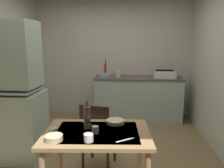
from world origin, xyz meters
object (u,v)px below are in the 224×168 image
Objects in this scene: dining_table at (97,142)px; teacup_mint at (89,138)px; hand_pump at (105,69)px; serving_bowl_wide at (54,138)px; hutch_cabinet at (11,97)px; mixing_bowl_counter at (105,75)px; sink_basin at (164,74)px; chair_far_side at (98,134)px; glass_bottle at (87,117)px.

dining_table is 12.59× the size of teacup_mint.
hand_pump is at bearing 94.72° from dining_table.
serving_bowl_wide is (-0.15, -2.80, -0.31)m from hand_pump.
dining_table is at bearing 32.74° from serving_bowl_wide.
hand_pump is 2.82m from serving_bowl_wide.
hand_pump is at bearing 57.78° from hutch_cabinet.
mixing_bowl_counter is 1.41× the size of serving_bowl_wide.
teacup_mint is at bearing -111.42° from sink_basin.
hand_pump is 2.37× the size of serving_bowl_wide.
sink_basin is at bearing 2.29° from mixing_bowl_counter.
serving_bowl_wide is (0.97, -1.02, -0.11)m from hutch_cabinet.
mixing_bowl_counter is (1.12, 1.68, 0.06)m from hutch_cabinet.
mixing_bowl_counter is 1.94m from chair_far_side.
chair_far_side is at bearing -86.41° from hand_pump.
mixing_bowl_counter is at bearing 93.86° from chair_far_side.
dining_table is 1.24× the size of chair_far_side.
hand_pump is 2.62m from dining_table.
chair_far_side is (0.12, -1.97, -0.62)m from hand_pump.
hutch_cabinet is at bearing -122.22° from hand_pump.
mixing_bowl_counter is (-0.00, -0.10, -0.13)m from hand_pump.
sink_basin is at bearing 68.58° from teacup_mint.
hand_pump reaches higher than sink_basin.
chair_far_side is 10.18× the size of teacup_mint.
chair_far_side is at bearing 98.40° from dining_table.
glass_bottle reaches higher than chair_far_side.
chair_far_side is 2.95× the size of glass_bottle.
glass_bottle is (1.22, -0.71, -0.01)m from hutch_cabinet.
chair_far_side is 5.46× the size of serving_bowl_wide.
dining_table is at bearing -85.28° from hand_pump.
chair_far_side is at bearing -120.24° from sink_basin.
teacup_mint is (-1.08, -2.75, -0.20)m from sink_basin.
hutch_cabinet is 2.02m from mixing_bowl_counter.
hutch_cabinet is 8.42× the size of mixing_bowl_counter.
dining_table is 6.75× the size of serving_bowl_wide.
sink_basin is 0.40× the size of dining_table.
hutch_cabinet is 1.57m from dining_table.
hand_pump is 4.42× the size of teacup_mint.
dining_table is 0.63m from chair_far_side.
chair_far_side is 0.93m from serving_bowl_wide.
chair_far_side is (1.24, -0.19, -0.42)m from hutch_cabinet.
glass_bottle is (0.10, -2.49, -0.21)m from hand_pump.
glass_bottle reaches higher than teacup_mint.
sink_basin is at bearing 63.10° from serving_bowl_wide.
hand_pump is 0.35× the size of dining_table.
serving_bowl_wide is (-0.28, -0.83, 0.31)m from chair_far_side.
teacup_mint reaches higher than dining_table.
dining_table is at bearing -30.64° from hutch_cabinet.
glass_bottle is (-0.03, -0.52, 0.41)m from chair_far_side.
hutch_cabinet is at bearing 141.83° from teacup_mint.
dining_table is 0.28m from glass_bottle.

